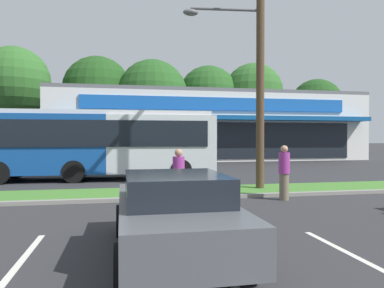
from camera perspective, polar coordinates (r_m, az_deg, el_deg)
name	(u,v)px	position (r m, az deg, el deg)	size (l,w,h in m)	color
grass_median	(184,192)	(12.96, -1.24, -7.59)	(56.00, 2.20, 0.12)	#427A2D
curb_lip	(191,198)	(11.77, -0.20, -8.46)	(56.00, 0.24, 0.12)	gray
parking_stripe_0	(5,281)	(5.93, -27.46, -18.69)	(0.12, 4.80, 0.01)	silver
parking_stripe_1	(218,264)	(6.00, 4.06, -18.36)	(0.12, 4.80, 0.01)	silver
storefront_building	(203,127)	(35.86, 1.71, 2.70)	(27.81, 13.97, 6.13)	silver
tree_left	(14,82)	(42.57, -26.24, 8.81)	(7.31, 7.31, 11.53)	#473323
tree_mid_left	(97,91)	(44.83, -14.70, 8.14)	(8.13, 8.13, 11.67)	#473323
tree_mid	(152,95)	(42.93, -6.26, 7.76)	(8.16, 8.16, 11.15)	#473323
tree_mid_right	(208,96)	(46.45, 2.60, 7.60)	(7.62, 7.62, 11.16)	#473323
tree_right	(253,93)	(47.54, 9.65, 7.96)	(7.58, 7.58, 11.58)	#473323
tree_far_right	(316,105)	(47.47, 19.07, 5.79)	(6.44, 6.44, 9.25)	#473323
utility_pole	(256,57)	(13.96, 10.12, 13.41)	(3.06, 2.40, 9.32)	#4C3826
city_bus	(96,143)	(17.75, -14.94, 0.22)	(11.34, 2.90, 3.25)	#144793
car_2	(173,213)	(6.18, -2.95, -10.77)	(1.92, 4.33, 1.40)	#515459
pedestrian_near_bench	(179,178)	(10.25, -2.13, -5.44)	(0.34, 0.34, 1.68)	#1E2338
pedestrian_mid	(284,173)	(11.94, 14.35, -4.38)	(0.35, 0.35, 1.75)	#726651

